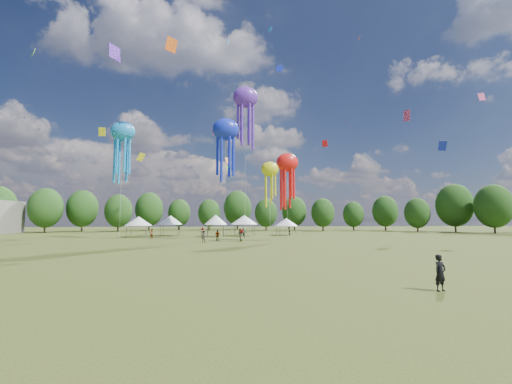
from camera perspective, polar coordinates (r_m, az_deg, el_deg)
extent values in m
plane|color=#384416|center=(16.92, 3.25, -16.29)|extent=(300.00, 300.00, 0.00)
imported|color=black|center=(18.65, 28.83, -11.95)|extent=(0.71, 0.56, 1.73)
imported|color=gray|center=(50.70, -8.94, -7.51)|extent=(1.02, 0.89, 1.75)
imported|color=gray|center=(66.73, -9.10, -6.78)|extent=(0.71, 0.97, 1.84)
imported|color=gray|center=(73.48, 5.60, -6.61)|extent=(1.08, 1.15, 1.88)
imported|color=gray|center=(65.13, -2.74, -6.99)|extent=(1.06, 0.63, 1.62)
imported|color=gray|center=(54.10, -6.58, -7.36)|extent=(1.10, 0.88, 1.75)
imported|color=gray|center=(64.74, -2.17, -6.94)|extent=(1.70, 0.78, 1.77)
imported|color=gray|center=(61.50, -17.33, -6.83)|extent=(0.71, 0.79, 1.81)
imported|color=gray|center=(53.01, -2.50, -7.44)|extent=(0.71, 0.95, 1.75)
cylinder|color=#47474C|center=(69.00, -21.20, -6.34)|extent=(0.08, 0.08, 2.12)
cylinder|color=#47474C|center=(72.54, -20.49, -6.27)|extent=(0.08, 0.08, 2.12)
cylinder|color=#47474C|center=(68.21, -18.21, -6.45)|extent=(0.08, 0.08, 2.12)
cylinder|color=#47474C|center=(71.79, -17.64, -6.36)|extent=(0.08, 0.08, 2.12)
cube|color=white|center=(70.33, -19.36, -5.45)|extent=(4.05, 4.05, 0.10)
cone|color=white|center=(70.32, -19.34, -4.67)|extent=(5.26, 5.26, 1.82)
cylinder|color=#47474C|center=(73.14, -15.93, -6.31)|extent=(0.08, 0.08, 2.26)
cylinder|color=#47474C|center=(76.67, -15.52, -6.24)|extent=(0.08, 0.08, 2.26)
cylinder|color=#47474C|center=(72.68, -13.12, -6.38)|extent=(0.08, 0.08, 2.26)
cylinder|color=#47474C|center=(76.23, -12.84, -6.30)|extent=(0.08, 0.08, 2.26)
cube|color=white|center=(74.63, -14.33, -5.40)|extent=(3.98, 3.98, 0.10)
cone|color=white|center=(74.62, -14.32, -4.62)|extent=(5.17, 5.17, 1.94)
cylinder|color=#47474C|center=(66.34, -8.26, -6.60)|extent=(0.08, 0.08, 2.31)
cylinder|color=#47474C|center=(69.48, -8.20, -6.52)|extent=(0.08, 0.08, 2.31)
cylinder|color=#47474C|center=(66.36, -5.53, -6.63)|extent=(0.08, 0.08, 2.31)
cylinder|color=#47474C|center=(69.49, -5.60, -6.54)|extent=(0.08, 0.08, 2.31)
cube|color=white|center=(67.87, -6.89, -5.56)|extent=(3.54, 3.54, 0.10)
cone|color=white|center=(67.86, -6.88, -4.68)|extent=(4.60, 4.60, 1.98)
cylinder|color=#47474C|center=(69.58, -3.53, -6.56)|extent=(0.08, 0.08, 2.30)
cylinder|color=#47474C|center=(73.56, -3.72, -6.46)|extent=(0.08, 0.08, 2.30)
cylinder|color=#47474C|center=(69.94, -0.25, -6.56)|extent=(0.08, 0.08, 2.30)
cylinder|color=#47474C|center=(73.89, -0.62, -6.46)|extent=(0.08, 0.08, 2.30)
cube|color=white|center=(71.69, -2.03, -5.55)|extent=(4.38, 4.38, 0.10)
cone|color=white|center=(71.68, -2.02, -4.73)|extent=(5.70, 5.70, 1.97)
cylinder|color=#47474C|center=(71.90, 4.09, -6.64)|extent=(0.08, 0.08, 1.93)
cylinder|color=#47474C|center=(75.33, 3.58, -6.56)|extent=(0.08, 0.08, 1.93)
cylinder|color=#47474C|center=(72.65, 6.81, -6.60)|extent=(0.08, 0.08, 1.93)
cylinder|color=#47474C|center=(76.05, 6.18, -6.52)|extent=(0.08, 0.08, 1.93)
cube|color=white|center=(73.94, 5.16, -5.80)|extent=(3.89, 3.89, 0.10)
cone|color=white|center=(73.92, 5.15, -5.12)|extent=(5.06, 5.06, 1.65)
ellipsoid|color=#172AD5|center=(58.45, -5.18, 10.54)|extent=(4.49, 3.14, 3.81)
cylinder|color=beige|center=(56.71, -5.25, 1.36)|extent=(0.03, 0.03, 18.76)
ellipsoid|color=#662BC3|center=(65.15, -1.81, 15.79)|extent=(4.69, 3.28, 3.98)
cylinder|color=beige|center=(61.79, -1.84, 4.33)|extent=(0.03, 0.03, 26.22)
ellipsoid|color=#FE1816|center=(53.74, 5.34, 5.01)|extent=(3.50, 2.45, 2.97)
cylinder|color=beige|center=(53.04, 5.39, -1.63)|extent=(0.03, 0.03, 12.46)
ellipsoid|color=#1B93E7|center=(66.70, -21.69, 9.54)|extent=(4.32, 3.03, 3.67)
cylinder|color=beige|center=(65.05, -21.95, 1.21)|extent=(0.03, 0.03, 19.44)
ellipsoid|color=yellow|center=(50.32, 2.39, 3.90)|extent=(2.65, 1.86, 2.25)
cylinder|color=beige|center=(49.79, 2.41, -2.33)|extent=(0.03, 0.03, 10.93)
cube|color=#1B93E7|center=(65.32, 2.39, 25.90)|extent=(0.71, 0.76, 0.88)
cube|color=#DE4183|center=(81.70, -6.93, 10.22)|extent=(1.60, 1.37, 1.75)
cube|color=#662BC3|center=(83.29, 14.77, 11.70)|extent=(0.20, 0.80, 0.94)
cube|color=#FA5A0F|center=(68.59, -4.76, 5.39)|extent=(1.29, 0.92, 1.36)
cube|color=#1B93E7|center=(88.23, -4.75, 24.10)|extent=(0.31, 0.94, 1.14)
cube|color=#DE4183|center=(66.35, 33.98, 13.27)|extent=(1.12, 0.42, 1.42)
cube|color=#662BC3|center=(54.26, -22.89, 21.00)|extent=(1.41, 1.94, 2.48)
cube|color=#FA5A0F|center=(63.65, -14.19, 23.09)|extent=(2.02, 0.99, 2.64)
cube|color=yellow|center=(83.15, -18.98, 5.65)|extent=(2.18, 1.03, 2.35)
cube|color=#5AC320|center=(64.90, -33.65, 19.11)|extent=(0.79, 1.04, 1.27)
cube|color=#172AD5|center=(73.58, 4.05, 20.22)|extent=(1.23, 1.18, 1.77)
cube|color=#DE4183|center=(79.74, 24.25, 11.75)|extent=(0.52, 2.01, 2.47)
cube|color=#FE1816|center=(87.74, 11.62, 8.08)|extent=(1.36, 0.66, 1.82)
cube|color=#FA5A0F|center=(61.28, 17.13, 23.76)|extent=(0.34, 0.65, 0.72)
cube|color=yellow|center=(76.16, -24.70, 9.28)|extent=(1.36, 0.39, 1.74)
cube|color=#5AC320|center=(66.48, -4.75, 4.01)|extent=(1.19, 0.87, 1.23)
cube|color=#172AD5|center=(65.39, 29.12, 6.89)|extent=(1.23, 0.90, 1.67)
cylinder|color=#38281C|center=(104.35, -32.26, -4.93)|extent=(0.44, 0.44, 3.36)
ellipsoid|color=#224617|center=(104.38, -32.14, -2.28)|extent=(8.40, 8.40, 10.51)
cylinder|color=#38281C|center=(108.59, -27.50, -5.08)|extent=(0.44, 0.44, 3.41)
ellipsoid|color=#224617|center=(108.62, -27.40, -2.49)|extent=(8.53, 8.53, 10.66)
cylinder|color=#38281C|center=(105.05, -22.41, -5.38)|extent=(0.44, 0.44, 3.07)
ellipsoid|color=#224617|center=(105.07, -22.34, -2.98)|extent=(7.66, 7.66, 9.58)
cylinder|color=#38281C|center=(111.57, -17.75, -5.36)|extent=(0.44, 0.44, 3.43)
ellipsoid|color=#224617|center=(111.60, -17.68, -2.82)|extent=(8.58, 8.58, 10.73)
cylinder|color=#38281C|center=(115.89, -12.96, -5.55)|extent=(0.44, 0.44, 2.95)
ellipsoid|color=#224617|center=(115.89, -12.92, -3.46)|extent=(7.37, 7.37, 9.21)
cylinder|color=#38281C|center=(111.40, -7.99, -5.67)|extent=(0.44, 0.44, 2.89)
ellipsoid|color=#224617|center=(111.40, -7.96, -3.54)|extent=(7.23, 7.23, 9.04)
cylinder|color=#38281C|center=(116.07, -3.18, -5.44)|extent=(0.44, 0.44, 3.84)
ellipsoid|color=#224617|center=(116.13, -3.17, -2.72)|extent=(9.60, 9.60, 11.99)
cylinder|color=#38281C|center=(106.00, 1.72, -5.78)|extent=(0.44, 0.44, 2.84)
ellipsoid|color=#224617|center=(106.01, 1.71, -3.57)|extent=(7.11, 7.11, 8.89)
cylinder|color=#38281C|center=(110.43, 6.54, -5.63)|extent=(0.44, 0.44, 3.16)
ellipsoid|color=#224617|center=(110.45, 6.51, -3.27)|extent=(7.91, 7.91, 9.88)
cylinder|color=#38281C|center=(107.04, 11.33, -5.67)|extent=(0.44, 0.44, 2.88)
ellipsoid|color=#224617|center=(107.04, 11.29, -3.45)|extent=(7.21, 7.21, 9.01)
cylinder|color=#38281C|center=(112.71, 16.27, -5.59)|extent=(0.44, 0.44, 2.63)
ellipsoid|color=#224617|center=(112.70, 16.22, -3.67)|extent=(6.57, 6.57, 8.22)
cylinder|color=#38281C|center=(113.44, 21.17, -5.33)|extent=(0.44, 0.44, 3.13)
ellipsoid|color=#224617|center=(113.46, 21.10, -3.06)|extent=(7.81, 7.81, 9.77)
cylinder|color=#38281C|center=(104.74, 25.78, -5.36)|extent=(0.44, 0.44, 2.72)
ellipsoid|color=#224617|center=(104.74, 25.70, -3.23)|extent=(6.80, 6.80, 8.50)
cylinder|color=#38281C|center=(107.75, 30.79, -4.85)|extent=(0.44, 0.44, 3.81)
ellipsoid|color=#224617|center=(107.81, 30.66, -1.94)|extent=(9.52, 9.52, 11.90)
cylinder|color=#38281C|center=(103.09, 35.50, -4.76)|extent=(0.44, 0.44, 3.51)
ellipsoid|color=#224617|center=(103.13, 35.36, -1.96)|extent=(8.78, 8.78, 10.97)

